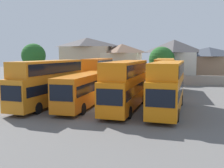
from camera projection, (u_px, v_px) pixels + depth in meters
name	position (u px, v px, depth m)	size (l,w,h in m)	color
ground	(135.00, 87.00, 43.87)	(140.00, 140.00, 0.00)	#605E5B
depot_boundary_wall	(140.00, 79.00, 48.79)	(56.00, 0.50, 1.80)	gray
bus_1	(49.00, 81.00, 27.80)	(3.10, 11.82, 4.88)	orange
bus_2	(84.00, 88.00, 27.34)	(2.68, 11.33, 3.49)	orange
bus_3	(126.00, 83.00, 25.91)	(2.69, 11.36, 4.87)	orange
bus_4	(168.00, 84.00, 25.07)	(2.95, 11.83, 4.84)	orange
bus_5	(98.00, 72.00, 40.78)	(3.35, 11.88, 4.88)	orange
bus_6	(133.00, 79.00, 38.90)	(2.63, 10.98, 3.29)	orange
bus_7	(165.00, 73.00, 37.81)	(3.11, 11.90, 4.89)	orange
house_terrace_left	(87.00, 58.00, 59.44)	(11.54, 6.51, 9.29)	#C6B293
house_terrace_centre	(122.00, 61.00, 57.43)	(8.29, 7.10, 7.79)	beige
house_terrace_right	(174.00, 60.00, 53.99)	(9.20, 7.97, 8.54)	silver
house_terrace_far_right	(209.00, 64.00, 52.32)	(11.08, 6.47, 6.95)	#9E7A60
tree_left_of_lot	(162.00, 60.00, 49.81)	(4.90, 4.90, 7.00)	brown
tree_behind_wall	(34.00, 56.00, 50.87)	(4.69, 4.69, 7.65)	brown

